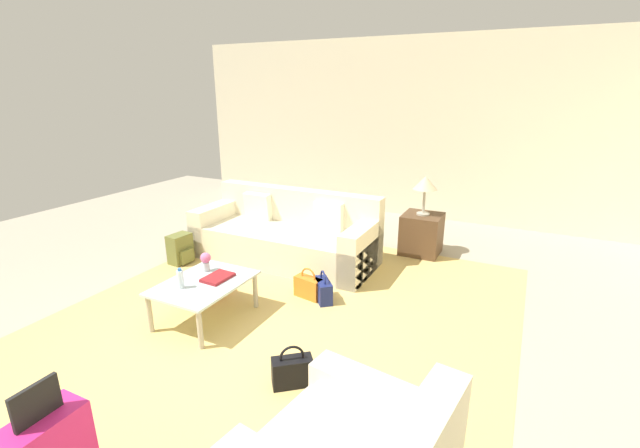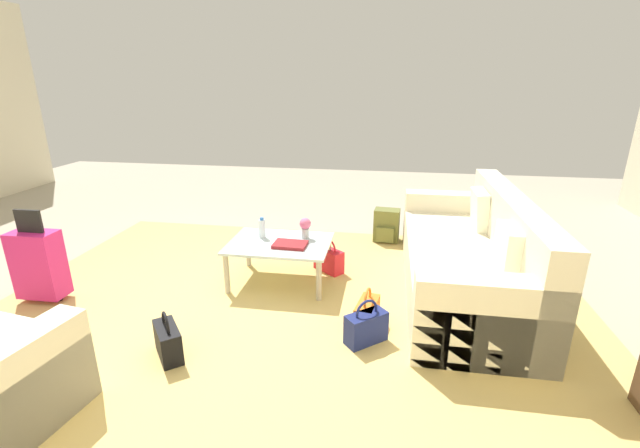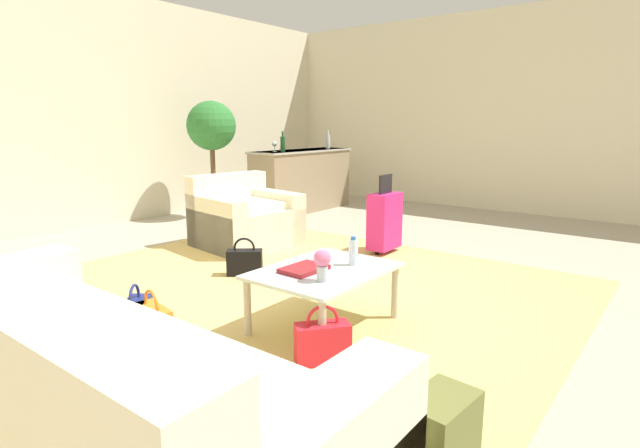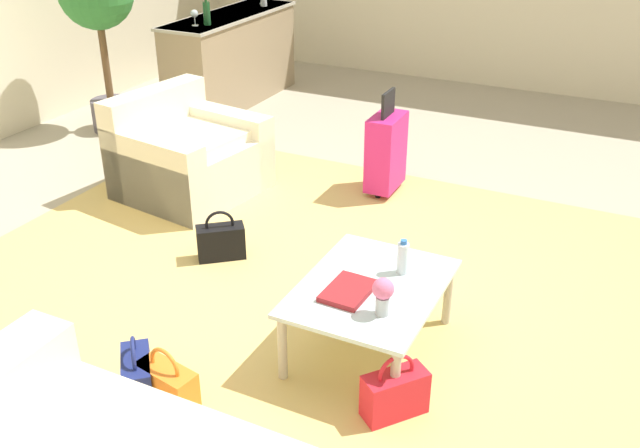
{
  "view_description": "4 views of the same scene",
  "coord_description": "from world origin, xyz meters",
  "px_view_note": "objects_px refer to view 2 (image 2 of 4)",
  "views": [
    {
      "loc": [
        2.54,
        2.26,
        2.25
      ],
      "look_at": [
        -1.0,
        0.5,
        0.99
      ],
      "focal_mm": 24.0,
      "sensor_mm": 36.0,
      "label": 1
    },
    {
      "loc": [
        -1.39,
        3.19,
        1.89
      ],
      "look_at": [
        -0.8,
        -0.45,
        0.64
      ],
      "focal_mm": 24.0,
      "sensor_mm": 36.0,
      "label": 2
    },
    {
      "loc": [
        -3.0,
        -2.47,
        1.39
      ],
      "look_at": [
        -0.12,
        -0.25,
        0.65
      ],
      "focal_mm": 28.0,
      "sensor_mm": 36.0,
      "label": 3
    },
    {
      "loc": [
        -3.41,
        -1.68,
        2.45
      ],
      "look_at": [
        -0.5,
        -0.24,
        0.77
      ],
      "focal_mm": 40.0,
      "sensor_mm": 36.0,
      "label": 4
    }
  ],
  "objects_px": {
    "coffee_table": "(280,247)",
    "handbag_red": "(329,260)",
    "handbag_navy": "(366,327)",
    "handbag_black": "(168,341)",
    "couch": "(473,260)",
    "flower_vase": "(305,226)",
    "coffee_table_book": "(290,245)",
    "water_bottle": "(262,228)",
    "backpack_olive": "(386,226)",
    "handbag_orange": "(367,315)",
    "suitcase_magenta": "(38,263)"
  },
  "relations": [
    {
      "from": "flower_vase",
      "to": "handbag_navy",
      "type": "height_order",
      "value": "flower_vase"
    },
    {
      "from": "handbag_red",
      "to": "flower_vase",
      "type": "bearing_deg",
      "value": 37.98
    },
    {
      "from": "couch",
      "to": "handbag_navy",
      "type": "xyz_separation_m",
      "value": [
        0.92,
        0.99,
        -0.18
      ]
    },
    {
      "from": "handbag_red",
      "to": "handbag_black",
      "type": "bearing_deg",
      "value": 60.19
    },
    {
      "from": "water_bottle",
      "to": "handbag_black",
      "type": "xyz_separation_m",
      "value": [
        0.29,
        1.4,
        -0.38
      ]
    },
    {
      "from": "handbag_red",
      "to": "backpack_olive",
      "type": "xyz_separation_m",
      "value": [
        -0.57,
        -0.98,
        0.06
      ]
    },
    {
      "from": "coffee_table",
      "to": "handbag_orange",
      "type": "height_order",
      "value": "coffee_table"
    },
    {
      "from": "water_bottle",
      "to": "handbag_red",
      "type": "distance_m",
      "value": 0.77
    },
    {
      "from": "coffee_table",
      "to": "handbag_red",
      "type": "relative_size",
      "value": 2.68
    },
    {
      "from": "couch",
      "to": "flower_vase",
      "type": "bearing_deg",
      "value": -1.81
    },
    {
      "from": "couch",
      "to": "suitcase_magenta",
      "type": "xyz_separation_m",
      "value": [
        3.8,
        0.8,
        0.05
      ]
    },
    {
      "from": "suitcase_magenta",
      "to": "handbag_navy",
      "type": "height_order",
      "value": "suitcase_magenta"
    },
    {
      "from": "coffee_table",
      "to": "flower_vase",
      "type": "height_order",
      "value": "flower_vase"
    },
    {
      "from": "flower_vase",
      "to": "suitcase_magenta",
      "type": "bearing_deg",
      "value": 20.95
    },
    {
      "from": "couch",
      "to": "handbag_orange",
      "type": "height_order",
      "value": "couch"
    },
    {
      "from": "suitcase_magenta",
      "to": "backpack_olive",
      "type": "relative_size",
      "value": 2.12
    },
    {
      "from": "couch",
      "to": "water_bottle",
      "type": "bearing_deg",
      "value": -0.0
    },
    {
      "from": "water_bottle",
      "to": "handbag_orange",
      "type": "height_order",
      "value": "water_bottle"
    },
    {
      "from": "coffee_table",
      "to": "handbag_red",
      "type": "xyz_separation_m",
      "value": [
        -0.43,
        -0.31,
        -0.23
      ]
    },
    {
      "from": "handbag_orange",
      "to": "handbag_navy",
      "type": "distance_m",
      "value": 0.18
    },
    {
      "from": "flower_vase",
      "to": "coffee_table_book",
      "type": "bearing_deg",
      "value": 66.5
    },
    {
      "from": "coffee_table",
      "to": "couch",
      "type": "bearing_deg",
      "value": -176.83
    },
    {
      "from": "handbag_navy",
      "to": "handbag_black",
      "type": "relative_size",
      "value": 1.0
    },
    {
      "from": "water_bottle",
      "to": "handbag_navy",
      "type": "distance_m",
      "value": 1.52
    },
    {
      "from": "coffee_table_book",
      "to": "handbag_red",
      "type": "distance_m",
      "value": 0.58
    },
    {
      "from": "coffee_table_book",
      "to": "handbag_black",
      "type": "xyz_separation_m",
      "value": [
        0.61,
        1.22,
        -0.3
      ]
    },
    {
      "from": "water_bottle",
      "to": "handbag_red",
      "type": "xyz_separation_m",
      "value": [
        -0.63,
        -0.21,
        -0.38
      ]
    },
    {
      "from": "coffee_table_book",
      "to": "handbag_orange",
      "type": "distance_m",
      "value": 1.03
    },
    {
      "from": "coffee_table_book",
      "to": "handbag_black",
      "type": "bearing_deg",
      "value": 65.48
    },
    {
      "from": "suitcase_magenta",
      "to": "handbag_navy",
      "type": "relative_size",
      "value": 2.37
    },
    {
      "from": "coffee_table",
      "to": "backpack_olive",
      "type": "bearing_deg",
      "value": -127.76
    },
    {
      "from": "handbag_black",
      "to": "handbag_red",
      "type": "bearing_deg",
      "value": -119.81
    },
    {
      "from": "couch",
      "to": "handbag_red",
      "type": "height_order",
      "value": "couch"
    },
    {
      "from": "coffee_table",
      "to": "backpack_olive",
      "type": "relative_size",
      "value": 2.4
    },
    {
      "from": "flower_vase",
      "to": "water_bottle",
      "type": "bearing_deg",
      "value": 6.79
    },
    {
      "from": "suitcase_magenta",
      "to": "backpack_olive",
      "type": "distance_m",
      "value": 3.6
    },
    {
      "from": "handbag_black",
      "to": "backpack_olive",
      "type": "relative_size",
      "value": 0.89
    },
    {
      "from": "coffee_table_book",
      "to": "flower_vase",
      "type": "distance_m",
      "value": 0.27
    },
    {
      "from": "suitcase_magenta",
      "to": "water_bottle",
      "type": "bearing_deg",
      "value": -156.04
    },
    {
      "from": "coffee_table",
      "to": "handbag_black",
      "type": "bearing_deg",
      "value": 69.18
    },
    {
      "from": "water_bottle",
      "to": "couch",
      "type": "bearing_deg",
      "value": 180.0
    },
    {
      "from": "handbag_red",
      "to": "suitcase_magenta",
      "type": "bearing_deg",
      "value": 22.65
    },
    {
      "from": "coffee_table_book",
      "to": "handbag_black",
      "type": "distance_m",
      "value": 1.4
    },
    {
      "from": "handbag_navy",
      "to": "flower_vase",
      "type": "bearing_deg",
      "value": -57.42
    },
    {
      "from": "flower_vase",
      "to": "suitcase_magenta",
      "type": "distance_m",
      "value": 2.38
    },
    {
      "from": "couch",
      "to": "coffee_table_book",
      "type": "height_order",
      "value": "couch"
    },
    {
      "from": "handbag_orange",
      "to": "handbag_red",
      "type": "xyz_separation_m",
      "value": [
        0.45,
        -1.02,
        0.0
      ]
    },
    {
      "from": "coffee_table_book",
      "to": "handbag_orange",
      "type": "bearing_deg",
      "value": 142.58
    },
    {
      "from": "flower_vase",
      "to": "backpack_olive",
      "type": "relative_size",
      "value": 0.51
    },
    {
      "from": "coffee_table_book",
      "to": "handbag_orange",
      "type": "xyz_separation_m",
      "value": [
        -0.76,
        0.63,
        -0.3
      ]
    }
  ]
}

